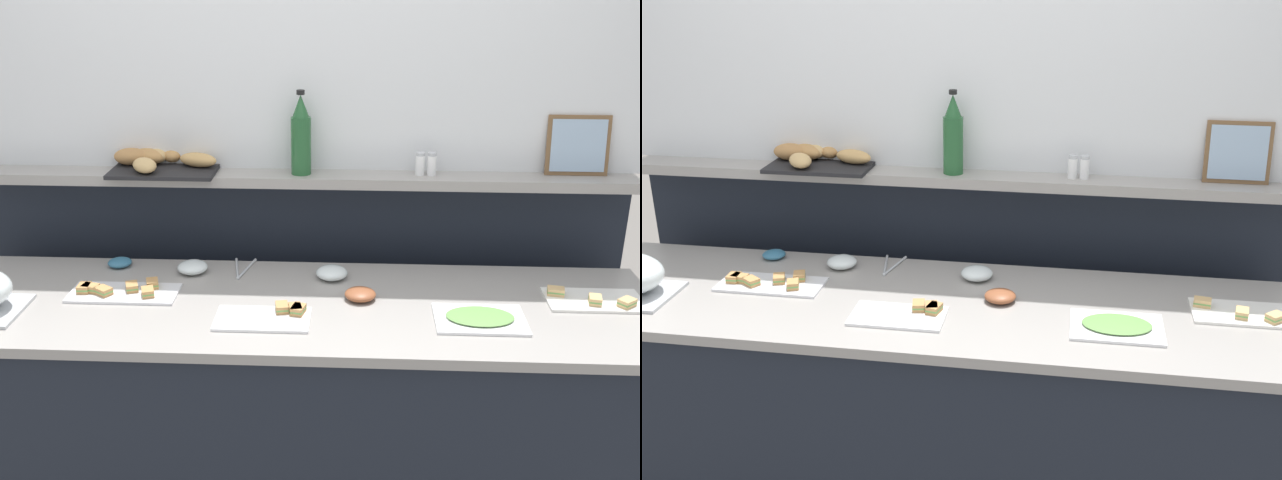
% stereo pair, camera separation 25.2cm
% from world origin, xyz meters
% --- Properties ---
extents(ground_plane, '(12.00, 12.00, 0.00)m').
position_xyz_m(ground_plane, '(0.00, 0.60, 0.00)').
color(ground_plane, slate).
extents(buffet_counter, '(2.52, 0.71, 0.93)m').
position_xyz_m(buffet_counter, '(0.00, 0.00, 0.47)').
color(buffet_counter, black).
rests_on(buffet_counter, ground_plane).
extents(back_ledge_unit, '(2.55, 0.22, 1.26)m').
position_xyz_m(back_ledge_unit, '(0.00, 0.53, 0.66)').
color(back_ledge_unit, black).
rests_on(back_ledge_unit, ground_plane).
extents(sandwich_platter_side, '(0.38, 0.16, 0.04)m').
position_xyz_m(sandwich_platter_side, '(-0.58, 0.04, 0.94)').
color(sandwich_platter_side, silver).
rests_on(sandwich_platter_side, buffet_counter).
extents(sandwich_platter_front, '(0.31, 0.17, 0.04)m').
position_xyz_m(sandwich_platter_front, '(-0.05, -0.12, 0.94)').
color(sandwich_platter_front, white).
rests_on(sandwich_platter_front, buffet_counter).
extents(sandwich_platter_rear, '(0.33, 0.18, 0.04)m').
position_xyz_m(sandwich_platter_rear, '(1.04, 0.06, 0.94)').
color(sandwich_platter_rear, white).
rests_on(sandwich_platter_rear, buffet_counter).
extents(cold_cuts_platter, '(0.29, 0.21, 0.02)m').
position_xyz_m(cold_cuts_platter, '(0.63, -0.10, 0.94)').
color(cold_cuts_platter, white).
rests_on(cold_cuts_platter, buffet_counter).
extents(glass_bowl_large, '(0.11, 0.11, 0.04)m').
position_xyz_m(glass_bowl_large, '(-0.38, 0.23, 0.95)').
color(glass_bowl_large, silver).
rests_on(glass_bowl_large, buffet_counter).
extents(glass_bowl_medium, '(0.12, 0.12, 0.05)m').
position_xyz_m(glass_bowl_medium, '(0.14, 0.21, 0.95)').
color(glass_bowl_medium, silver).
rests_on(glass_bowl_medium, buffet_counter).
extents(condiment_bowl_cream, '(0.11, 0.11, 0.04)m').
position_xyz_m(condiment_bowl_cream, '(0.25, 0.04, 0.95)').
color(condiment_bowl_cream, brown).
rests_on(condiment_bowl_cream, buffet_counter).
extents(condiment_bowl_dark, '(0.09, 0.09, 0.03)m').
position_xyz_m(condiment_bowl_dark, '(-0.66, 0.28, 0.95)').
color(condiment_bowl_dark, teal).
rests_on(condiment_bowl_dark, buffet_counter).
extents(serving_tongs, '(0.08, 0.18, 0.01)m').
position_xyz_m(serving_tongs, '(-0.20, 0.26, 0.94)').
color(serving_tongs, '#B7BABF').
rests_on(serving_tongs, buffet_counter).
extents(wine_bottle_green, '(0.08, 0.08, 0.32)m').
position_xyz_m(wine_bottle_green, '(0.02, 0.45, 1.40)').
color(wine_bottle_green, '#23562D').
rests_on(wine_bottle_green, back_ledge_unit).
extents(salt_shaker, '(0.03, 0.03, 0.09)m').
position_xyz_m(salt_shaker, '(0.46, 0.46, 1.30)').
color(salt_shaker, white).
rests_on(salt_shaker, back_ledge_unit).
extents(pepper_shaker, '(0.03, 0.03, 0.09)m').
position_xyz_m(pepper_shaker, '(0.51, 0.46, 1.30)').
color(pepper_shaker, white).
rests_on(pepper_shaker, back_ledge_unit).
extents(bread_basket, '(0.42, 0.31, 0.08)m').
position_xyz_m(bread_basket, '(-0.54, 0.48, 1.29)').
color(bread_basket, black).
rests_on(bread_basket, back_ledge_unit).
extents(framed_picture, '(0.23, 0.05, 0.22)m').
position_xyz_m(framed_picture, '(1.05, 0.49, 1.37)').
color(framed_picture, brown).
rests_on(framed_picture, back_ledge_unit).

